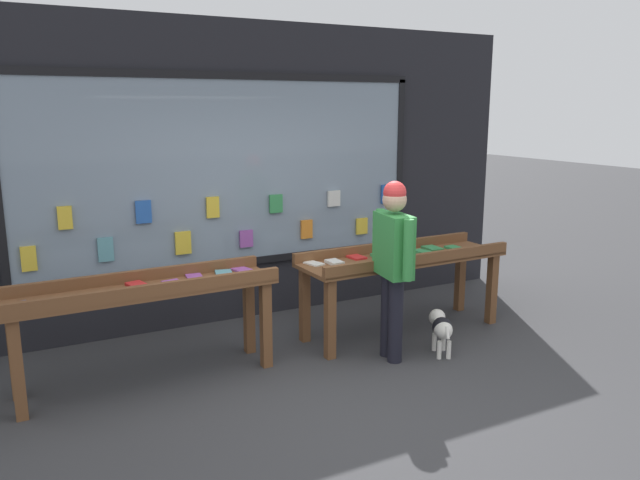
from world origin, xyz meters
TOP-DOWN VIEW (x-y plane):
  - ground_plane at (0.00, 0.00)m, footprint 40.00×40.00m
  - shopfront_facade at (-0.06, 2.39)m, footprint 7.11×0.29m
  - display_table_left at (-1.35, 1.07)m, footprint 2.29×0.61m
  - display_table_right at (1.35, 1.08)m, footprint 2.29×0.73m
  - person_browsing at (0.83, 0.52)m, footprint 0.28×0.67m
  - small_dog at (1.34, 0.39)m, footprint 0.33×0.51m

SIDE VIEW (x-z plane):
  - ground_plane at x=0.00m, z-range 0.00..0.00m
  - small_dog at x=1.34m, z-range 0.08..0.47m
  - display_table_right at x=1.35m, z-range 0.28..1.21m
  - display_table_left at x=-1.35m, z-range 0.28..1.23m
  - person_browsing at x=0.83m, z-range 0.15..1.87m
  - shopfront_facade at x=-0.06m, z-range -0.01..3.28m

